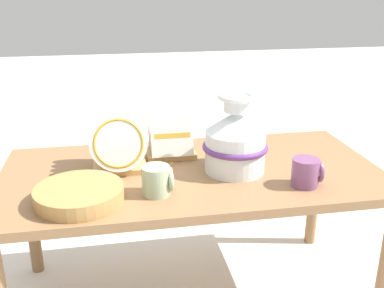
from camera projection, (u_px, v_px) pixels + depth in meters
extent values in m
cube|color=olive|center=(192.00, 174.00, 1.79)|extent=(1.50, 0.74, 0.03)
cylinder|color=olive|center=(31.00, 217.00, 2.07)|extent=(0.06, 0.06, 0.57)
cylinder|color=olive|center=(314.00, 193.00, 2.31)|extent=(0.06, 0.06, 0.57)
cylinder|color=silver|center=(235.00, 151.00, 1.75)|extent=(0.23, 0.23, 0.16)
cone|color=silver|center=(236.00, 122.00, 1.71)|extent=(0.23, 0.23, 0.08)
cylinder|color=silver|center=(237.00, 104.00, 1.69)|extent=(0.10, 0.10, 0.06)
torus|color=silver|center=(237.00, 97.00, 1.68)|extent=(0.14, 0.14, 0.02)
torus|color=#60337A|center=(235.00, 147.00, 1.75)|extent=(0.26, 0.26, 0.02)
cube|color=tan|center=(120.00, 167.00, 1.79)|extent=(0.21, 0.15, 0.02)
cylinder|color=tan|center=(101.00, 151.00, 1.82)|extent=(0.01, 0.01, 0.07)
cylinder|color=tan|center=(137.00, 149.00, 1.84)|extent=(0.01, 0.01, 0.07)
cylinder|color=white|center=(119.00, 143.00, 1.69)|extent=(0.22, 0.06, 0.21)
torus|color=gold|center=(119.00, 143.00, 1.68)|extent=(0.19, 0.06, 0.19)
cylinder|color=white|center=(118.00, 139.00, 1.73)|extent=(0.22, 0.06, 0.21)
cylinder|color=white|center=(118.00, 136.00, 1.77)|extent=(0.22, 0.06, 0.21)
cylinder|color=white|center=(118.00, 132.00, 1.81)|extent=(0.22, 0.06, 0.21)
cube|color=tan|center=(170.00, 153.00, 1.93)|extent=(0.21, 0.15, 0.02)
cylinder|color=tan|center=(152.00, 139.00, 1.96)|extent=(0.01, 0.01, 0.07)
cylinder|color=tan|center=(185.00, 137.00, 1.98)|extent=(0.01, 0.01, 0.07)
cube|color=white|center=(172.00, 136.00, 1.84)|extent=(0.17, 0.05, 0.17)
cube|color=white|center=(171.00, 132.00, 1.88)|extent=(0.17, 0.05, 0.17)
cube|color=white|center=(169.00, 129.00, 1.92)|extent=(0.17, 0.05, 0.17)
cube|color=white|center=(168.00, 126.00, 1.96)|extent=(0.17, 0.05, 0.17)
cube|color=gold|center=(172.00, 136.00, 1.83)|extent=(0.15, 0.01, 0.02)
cylinder|color=#AD7F47|center=(80.00, 200.00, 1.53)|extent=(0.30, 0.30, 0.01)
cylinder|color=#AD7F47|center=(80.00, 198.00, 1.53)|extent=(0.30, 0.30, 0.01)
cylinder|color=#AD7F47|center=(79.00, 196.00, 1.52)|extent=(0.30, 0.30, 0.01)
cylinder|color=#AD7F47|center=(79.00, 193.00, 1.52)|extent=(0.30, 0.30, 0.01)
cylinder|color=#AD7F47|center=(79.00, 191.00, 1.52)|extent=(0.30, 0.30, 0.01)
cylinder|color=#AD7F47|center=(79.00, 189.00, 1.51)|extent=(0.30, 0.30, 0.01)
cylinder|color=#9EB28E|center=(156.00, 180.00, 1.57)|extent=(0.10, 0.10, 0.10)
torus|color=#9EB28E|center=(170.00, 179.00, 1.58)|extent=(0.02, 0.09, 0.09)
cylinder|color=#7A4770|center=(305.00, 172.00, 1.63)|extent=(0.10, 0.10, 0.10)
torus|color=#7A4770|center=(318.00, 171.00, 1.64)|extent=(0.02, 0.09, 0.09)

